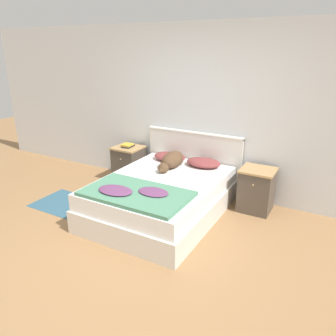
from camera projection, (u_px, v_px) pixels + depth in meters
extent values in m
plane|color=#997047|center=(124.00, 255.00, 3.66)|extent=(16.00, 16.00, 0.00)
cube|color=silver|center=(204.00, 111.00, 4.96)|extent=(9.00, 0.06, 2.55)
cube|color=silver|center=(161.00, 204.00, 4.52)|extent=(1.51, 1.99, 0.30)
cube|color=white|center=(161.00, 187.00, 4.43)|extent=(1.45, 1.93, 0.22)
cube|color=silver|center=(193.00, 162.00, 5.24)|extent=(1.59, 0.04, 0.94)
cylinder|color=silver|center=(194.00, 133.00, 5.08)|extent=(1.59, 0.06, 0.06)
cube|color=#4C4238|center=(129.00, 165.00, 5.61)|extent=(0.44, 0.42, 0.59)
cube|color=tan|center=(128.00, 148.00, 5.50)|extent=(0.46, 0.44, 0.03)
sphere|color=tan|center=(121.00, 159.00, 5.38)|extent=(0.02, 0.02, 0.02)
cube|color=#4C4238|center=(256.00, 191.00, 4.60)|extent=(0.44, 0.42, 0.59)
cube|color=tan|center=(258.00, 170.00, 4.49)|extent=(0.46, 0.44, 0.03)
sphere|color=tan|center=(253.00, 185.00, 4.36)|extent=(0.02, 0.02, 0.02)
ellipsoid|color=brown|center=(170.00, 157.00, 5.13)|extent=(0.52, 0.37, 0.12)
ellipsoid|color=brown|center=(203.00, 163.00, 4.86)|extent=(0.52, 0.37, 0.12)
cube|color=#4C8466|center=(136.00, 194.00, 3.91)|extent=(1.29, 0.75, 0.04)
ellipsoid|color=#663860|center=(115.00, 190.00, 3.91)|extent=(0.45, 0.30, 0.04)
ellipsoid|color=#663860|center=(153.00, 192.00, 3.87)|extent=(0.39, 0.26, 0.04)
ellipsoid|color=brown|center=(173.00, 160.00, 4.81)|extent=(0.26, 0.47, 0.23)
sphere|color=brown|center=(163.00, 168.00, 4.60)|extent=(0.15, 0.15, 0.15)
ellipsoid|color=brown|center=(161.00, 170.00, 4.55)|extent=(0.07, 0.08, 0.06)
cone|color=brown|center=(161.00, 164.00, 4.61)|extent=(0.05, 0.05, 0.05)
cone|color=brown|center=(166.00, 164.00, 4.57)|extent=(0.05, 0.05, 0.05)
ellipsoid|color=brown|center=(181.00, 160.00, 4.98)|extent=(0.15, 0.21, 0.08)
cube|color=#232328|center=(128.00, 146.00, 5.50)|extent=(0.16, 0.23, 0.02)
cube|color=gold|center=(127.00, 145.00, 5.49)|extent=(0.16, 0.19, 0.03)
cube|color=#335B70|center=(68.00, 204.00, 4.86)|extent=(0.99, 0.70, 0.00)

